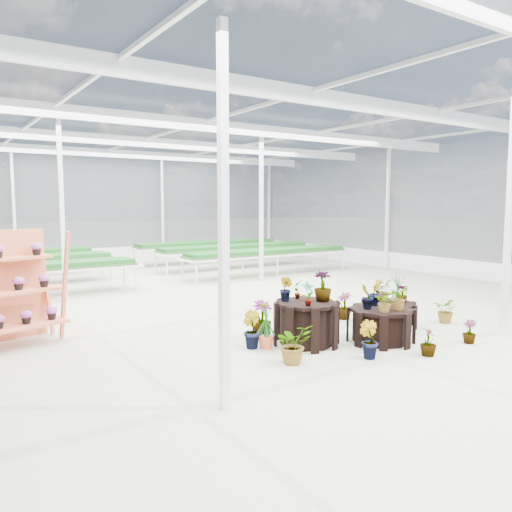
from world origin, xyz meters
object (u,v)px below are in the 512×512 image
plinth_tall (307,323)px  plinth_low (388,314)px  plinth_mid (381,325)px  shelf_rack (4,289)px

plinth_tall → plinth_low: (2.20, 0.10, -0.14)m
plinth_tall → plinth_low: bearing=2.6°
plinth_tall → plinth_mid: size_ratio=0.96×
plinth_mid → plinth_low: 1.22m
plinth_tall → plinth_mid: bearing=-26.6°
plinth_mid → plinth_low: bearing=35.0°
plinth_tall → plinth_low: 2.21m
plinth_mid → shelf_rack: shelf_rack is taller
plinth_mid → shelf_rack: (-5.57, 3.38, 0.69)m
plinth_tall → plinth_mid: (1.20, -0.60, -0.08)m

